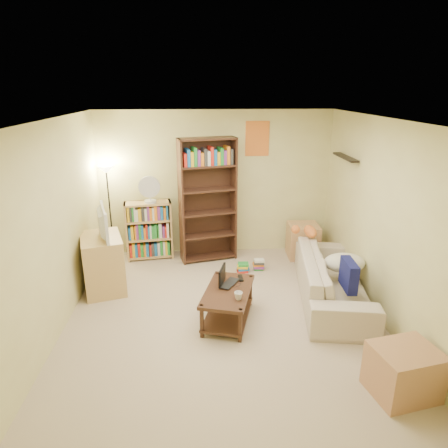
# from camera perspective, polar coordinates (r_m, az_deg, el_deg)

# --- Properties ---
(room) EXTENTS (4.50, 4.54, 2.52)m
(room) POSITION_cam_1_polar(r_m,az_deg,el_deg) (4.72, -0.09, 3.98)
(room) COLOR #BFA38F
(room) RESTS_ON ground
(sofa) EXTENTS (2.41, 1.49, 0.63)m
(sofa) POSITION_cam_1_polar(r_m,az_deg,el_deg) (5.82, 15.21, -7.53)
(sofa) COLOR #C0B39F
(sofa) RESTS_ON ground
(navy_pillow) EXTENTS (0.15, 0.42, 0.37)m
(navy_pillow) POSITION_cam_1_polar(r_m,az_deg,el_deg) (5.31, 17.39, -6.98)
(navy_pillow) COLOR #121550
(navy_pillow) RESTS_ON sofa
(cream_blanket) EXTENTS (0.58, 0.41, 0.25)m
(cream_blanket) POSITION_cam_1_polar(r_m,az_deg,el_deg) (5.80, 16.83, -5.32)
(cream_blanket) COLOR beige
(cream_blanket) RESTS_ON sofa
(tabby_cat) EXTENTS (0.50, 0.23, 0.17)m
(tabby_cat) POSITION_cam_1_polar(r_m,az_deg,el_deg) (6.37, 11.85, -0.98)
(tabby_cat) COLOR orange
(tabby_cat) RESTS_ON sofa
(coffee_table) EXTENTS (0.78, 1.09, 0.43)m
(coffee_table) POSITION_cam_1_polar(r_m,az_deg,el_deg) (5.15, 0.56, -10.85)
(coffee_table) COLOR #412319
(coffee_table) RESTS_ON ground
(laptop) EXTENTS (0.52, 0.50, 0.03)m
(laptop) POSITION_cam_1_polar(r_m,az_deg,el_deg) (5.17, 1.29, -8.63)
(laptop) COLOR black
(laptop) RESTS_ON coffee_table
(laptop_screen) EXTENTS (0.10, 0.32, 0.22)m
(laptop_screen) POSITION_cam_1_polar(r_m,az_deg,el_deg) (5.14, -0.26, -7.33)
(laptop_screen) COLOR white
(laptop_screen) RESTS_ON laptop
(mug) EXTENTS (0.11, 0.11, 0.09)m
(mug) POSITION_cam_1_polar(r_m,az_deg,el_deg) (4.85, 2.07, -10.21)
(mug) COLOR silver
(mug) RESTS_ON coffee_table
(tv_remote) EXTENTS (0.06, 0.18, 0.02)m
(tv_remote) POSITION_cam_1_polar(r_m,az_deg,el_deg) (5.34, 2.39, -7.73)
(tv_remote) COLOR black
(tv_remote) RESTS_ON coffee_table
(tv_stand) EXTENTS (0.75, 0.89, 0.82)m
(tv_stand) POSITION_cam_1_polar(r_m,az_deg,el_deg) (6.10, -16.89, -5.41)
(tv_stand) COLOR tan
(tv_stand) RESTS_ON ground
(television) EXTENTS (0.82, 0.52, 0.44)m
(television) POSITION_cam_1_polar(r_m,az_deg,el_deg) (5.87, -17.47, 0.22)
(television) COLOR black
(television) RESTS_ON tv_stand
(tall_bookshelf) EXTENTS (0.99, 0.53, 2.09)m
(tall_bookshelf) POSITION_cam_1_polar(r_m,az_deg,el_deg) (6.65, -2.33, 3.78)
(tall_bookshelf) COLOR #402418
(tall_bookshelf) RESTS_ON ground
(short_bookshelf) EXTENTS (0.82, 0.42, 1.01)m
(short_bookshelf) POSITION_cam_1_polar(r_m,az_deg,el_deg) (7.01, -10.65, -0.89)
(short_bookshelf) COLOR tan
(short_bookshelf) RESTS_ON ground
(desk_fan) EXTENTS (0.36, 0.20, 0.46)m
(desk_fan) POSITION_cam_1_polar(r_m,az_deg,el_deg) (6.74, -10.60, 4.88)
(desk_fan) COLOR silver
(desk_fan) RESTS_ON short_bookshelf
(floor_lamp) EXTENTS (0.28, 0.28, 1.63)m
(floor_lamp) POSITION_cam_1_polar(r_m,az_deg,el_deg) (6.94, -16.30, 5.34)
(floor_lamp) COLOR black
(floor_lamp) RESTS_ON ground
(side_table) EXTENTS (0.54, 0.54, 0.59)m
(side_table) POSITION_cam_1_polar(r_m,az_deg,el_deg) (7.13, 11.19, -2.35)
(side_table) COLOR tan
(side_table) RESTS_ON ground
(end_cabinet) EXTENTS (0.68, 0.60, 0.50)m
(end_cabinet) POSITION_cam_1_polar(r_m,az_deg,el_deg) (4.45, 24.27, -18.67)
(end_cabinet) COLOR tan
(end_cabinet) RESTS_ON ground
(book_stacks) EXTENTS (0.45, 0.20, 0.18)m
(book_stacks) POSITION_cam_1_polar(r_m,az_deg,el_deg) (6.55, 3.98, -6.00)
(book_stacks) COLOR red
(book_stacks) RESTS_ON ground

